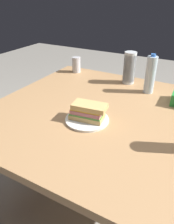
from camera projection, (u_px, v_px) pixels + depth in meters
ground_plane at (110, 205)px, 1.52m from camera, size 8.00×8.00×0.00m
dining_table at (117, 127)px, 1.19m from camera, size 1.41×1.17×0.75m
paper_plate at (87, 119)px, 1.09m from camera, size 0.22×0.22×0.01m
sandwich at (88, 111)px, 1.07m from camera, size 0.19×0.12×0.08m
water_bottle_tall at (150, 75)px, 1.34m from camera, size 0.06×0.06×0.25m
plastic_cup_stack at (129, 68)px, 1.49m from camera, size 0.08×0.08×0.22m
soda_can_silver at (76, 65)px, 1.72m from camera, size 0.07×0.07×0.12m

